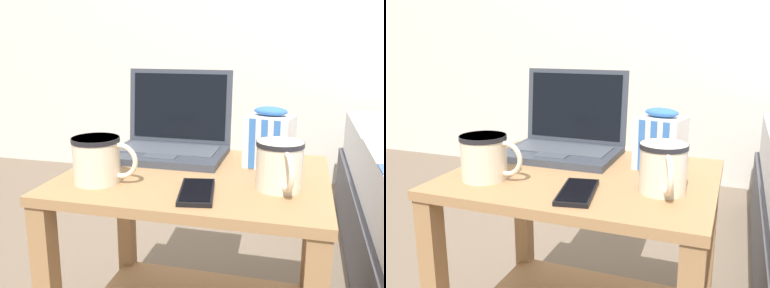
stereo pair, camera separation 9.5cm
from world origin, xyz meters
The scene contains 6 objects.
bedside_table centered at (0.00, 0.00, 0.33)m, with size 0.61×0.48×0.52m.
laptop centered at (-0.11, 0.16, 0.57)m, with size 0.30×0.24×0.23m.
mug_front_left centered at (-0.19, -0.11, 0.58)m, with size 0.15×0.10×0.10m.
mug_front_right centered at (0.20, -0.06, 0.58)m, with size 0.10×0.14×0.10m.
snack_bag centered at (0.16, 0.10, 0.59)m, with size 0.13×0.10×0.15m.
cell_phone centered at (0.04, -0.13, 0.53)m, with size 0.09×0.16×0.01m.
Camera 2 is at (0.33, -0.90, 0.83)m, focal length 40.00 mm.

